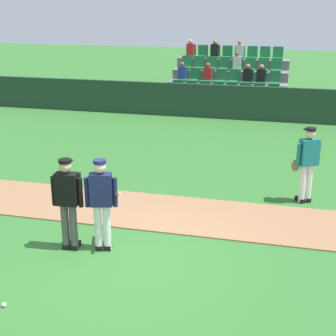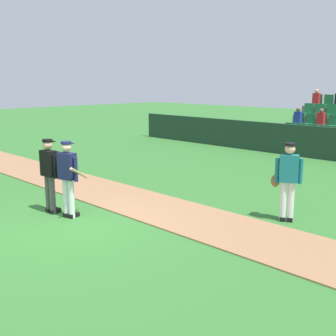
{
  "view_description": "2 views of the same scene",
  "coord_description": "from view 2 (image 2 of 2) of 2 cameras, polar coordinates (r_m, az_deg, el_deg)",
  "views": [
    {
      "loc": [
        2.66,
        -7.46,
        4.45
      ],
      "look_at": [
        0.21,
        2.34,
        1.01
      ],
      "focal_mm": 53.57,
      "sensor_mm": 36.0,
      "label": 1
    },
    {
      "loc": [
        7.62,
        -4.6,
        3.05
      ],
      "look_at": [
        0.77,
        2.24,
        1.07
      ],
      "focal_mm": 45.2,
      "sensor_mm": 36.0,
      "label": 2
    }
  ],
  "objects": [
    {
      "name": "runner_teal_jersey",
      "position": [
        9.6,
        15.83,
        -1.44
      ],
      "size": [
        0.63,
        0.43,
        1.76
      ],
      "color": "white",
      "rests_on": "ground"
    },
    {
      "name": "batter_navy_jersey",
      "position": [
        9.75,
        -13.33,
        -1.08
      ],
      "size": [
        0.74,
        0.71,
        1.76
      ],
      "color": "white",
      "rests_on": "ground"
    },
    {
      "name": "dugout_fence",
      "position": [
        18.0,
        19.61,
        3.23
      ],
      "size": [
        20.0,
        0.16,
        1.3
      ],
      "primitive_type": "cube",
      "color": "#1E3828",
      "rests_on": "ground"
    },
    {
      "name": "infield_dirt_path",
      "position": [
        10.68,
        -2.93,
        -4.96
      ],
      "size": [
        28.0,
        1.93,
        0.03
      ],
      "primitive_type": "cube",
      "color": "#9E704C",
      "rests_on": "ground"
    },
    {
      "name": "umpire_home_plate",
      "position": [
        10.2,
        -15.65,
        -0.46
      ],
      "size": [
        0.59,
        0.32,
        1.76
      ],
      "color": "#4C4C4C",
      "rests_on": "ground"
    },
    {
      "name": "ground_plane",
      "position": [
        9.41,
        -13.17,
        -7.67
      ],
      "size": [
        80.0,
        80.0,
        0.0
      ],
      "primitive_type": "plane",
      "color": "#33702D"
    }
  ]
}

